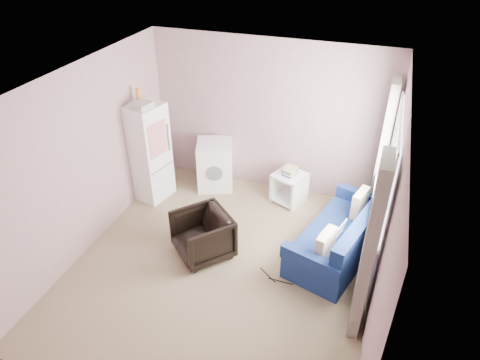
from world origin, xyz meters
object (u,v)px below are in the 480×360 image
(side_table, at_px, (289,186))
(sofa, at_px, (342,239))
(washing_machine, at_px, (215,164))
(armchair, at_px, (202,234))
(fridge, at_px, (147,151))

(side_table, bearing_deg, sofa, -46.53)
(washing_machine, bearing_deg, sofa, -45.41)
(armchair, distance_m, washing_machine, 1.74)
(armchair, height_order, washing_machine, washing_machine)
(washing_machine, bearing_deg, fridge, -166.06)
(fridge, bearing_deg, sofa, 4.65)
(side_table, height_order, sofa, sofa)
(sofa, bearing_deg, fridge, -171.97)
(washing_machine, bearing_deg, armchair, -93.85)
(side_table, relative_size, sofa, 0.33)
(fridge, xyz_separation_m, washing_machine, (0.89, 0.60, -0.39))
(armchair, relative_size, side_table, 1.14)
(armchair, xyz_separation_m, side_table, (0.81, 1.62, -0.06))
(side_table, bearing_deg, washing_machine, 177.98)
(armchair, xyz_separation_m, fridge, (-1.38, 1.06, 0.46))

